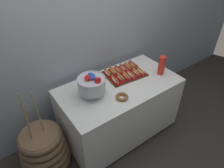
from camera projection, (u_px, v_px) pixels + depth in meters
name	position (u px, v px, depth m)	size (l,w,h in m)	color
ground_plane	(118.00, 130.00, 2.82)	(10.00, 10.00, 0.00)	#38332D
back_wall	(94.00, 28.00, 2.37)	(6.00, 0.10, 2.60)	#9EA8B2
buffet_table	(119.00, 108.00, 2.57)	(1.42, 0.76, 0.79)	white
floor_vase	(44.00, 150.00, 2.26)	(0.55, 0.55, 1.13)	brown
serving_tray	(125.00, 74.00, 2.52)	(0.51, 0.40, 0.01)	#472B19
hot_dog_0	(115.00, 80.00, 2.37)	(0.09, 0.19, 0.06)	#B21414
hot_dog_1	(121.00, 78.00, 2.40)	(0.08, 0.16, 0.07)	red
hot_dog_2	(126.00, 76.00, 2.43)	(0.07, 0.17, 0.06)	#B21414
hot_dog_3	(131.00, 74.00, 2.46)	(0.08, 0.17, 0.06)	#B21414
hot_dog_4	(136.00, 72.00, 2.49)	(0.08, 0.16, 0.06)	red
hot_dog_5	(141.00, 71.00, 2.52)	(0.09, 0.18, 0.06)	red
hot_dog_6	(108.00, 73.00, 2.48)	(0.09, 0.16, 0.06)	#B21414
hot_dog_7	(113.00, 71.00, 2.51)	(0.09, 0.18, 0.06)	#B21414
hot_dog_8	(119.00, 70.00, 2.54)	(0.07, 0.17, 0.06)	red
hot_dog_9	(124.00, 68.00, 2.57)	(0.07, 0.16, 0.06)	red
hot_dog_10	(128.00, 66.00, 2.60)	(0.08, 0.18, 0.06)	#B21414
hot_dog_11	(133.00, 65.00, 2.63)	(0.07, 0.18, 0.06)	#B21414
punch_bowl	(92.00, 84.00, 2.10)	(0.30, 0.30, 0.27)	silver
cup_stack	(162.00, 65.00, 2.46)	(0.08, 0.08, 0.24)	red
donut	(122.00, 97.00, 2.15)	(0.14, 0.14, 0.03)	brown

